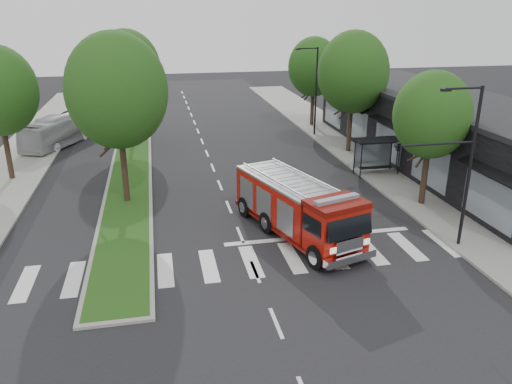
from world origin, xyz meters
TOP-DOWN VIEW (x-y plane):
  - ground at (0.00, 0.00)m, footprint 140.00×140.00m
  - sidewalk_right at (12.50, 10.00)m, footprint 5.00×80.00m
  - median at (-6.00, 18.00)m, footprint 3.00×50.00m
  - storefront_row at (17.00, 10.00)m, footprint 8.00×30.00m
  - bus_shelter at (11.20, 8.15)m, footprint 3.20×1.60m
  - tree_right_near at (11.50, 2.00)m, footprint 4.40×4.40m
  - tree_right_mid at (11.50, 14.00)m, footprint 5.60×5.60m
  - tree_right_far at (11.50, 24.00)m, footprint 5.00×5.00m
  - tree_median_near at (-6.00, 6.00)m, footprint 5.80×5.80m
  - tree_median_far at (-6.00, 20.00)m, footprint 5.60×5.60m
  - streetlight_right_near at (9.61, -3.50)m, footprint 4.08×0.22m
  - streetlight_right_far at (10.35, 20.00)m, footprint 2.11×0.20m
  - fire_engine at (2.92, -0.51)m, footprint 5.30×9.52m
  - city_bus at (-12.00, 21.46)m, footprint 5.82×9.45m

SIDE VIEW (x-z plane):
  - ground at x=0.00m, z-range 0.00..0.00m
  - sidewalk_right at x=12.50m, z-range 0.00..0.15m
  - median at x=-6.00m, z-range 0.00..0.16m
  - city_bus at x=-12.00m, z-range 0.00..2.61m
  - fire_engine at x=2.92m, z-range -0.06..3.10m
  - bus_shelter at x=11.20m, z-range 0.73..3.34m
  - storefront_row at x=17.00m, z-range 0.00..5.00m
  - streetlight_right_far at x=10.35m, z-range 0.48..8.48m
  - streetlight_right_near at x=9.61m, z-range 0.67..8.67m
  - tree_right_near at x=11.50m, z-range 1.48..9.53m
  - tree_right_far at x=11.50m, z-range 1.47..10.20m
  - tree_right_mid at x=11.50m, z-range 1.63..11.35m
  - tree_median_far at x=-6.00m, z-range 1.63..11.35m
  - tree_median_near at x=-6.00m, z-range 1.73..11.89m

